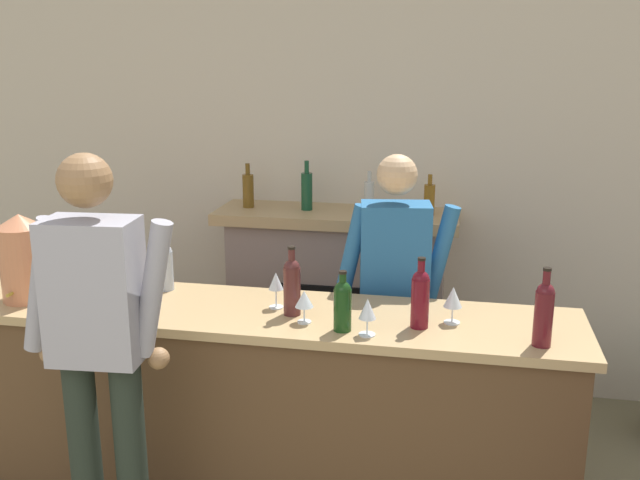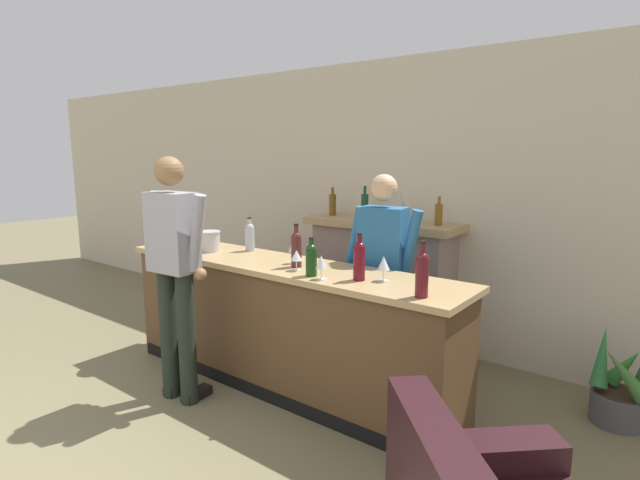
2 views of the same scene
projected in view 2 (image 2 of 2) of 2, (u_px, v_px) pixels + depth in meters
The scene contains 17 objects.
wall_back_panel at pixel (366, 201), 5.12m from camera, with size 12.00×0.07×2.75m.
bar_counter at pixel (283, 325), 3.97m from camera, with size 3.03×0.64×1.02m.
fireplace_stone at pixel (381, 282), 4.83m from camera, with size 1.52×0.52×1.55m.
potted_plant_corner at pixel (621, 389), 3.45m from camera, with size 0.42×0.40×0.71m.
person_customer at pixel (175, 268), 3.66m from camera, with size 0.66×0.32×1.84m.
person_bartender at pixel (382, 271), 3.94m from camera, with size 0.65×0.35×1.71m.
copper_dispenser at pixel (179, 224), 4.48m from camera, with size 0.23×0.26×0.43m.
ice_bucket_steel at pixel (209, 241), 4.35m from camera, with size 0.20×0.20×0.18m.
wine_bottle_chardonnay_pale at pixel (311, 258), 3.47m from camera, with size 0.08×0.08×0.27m.
wine_bottle_port_short at pixel (359, 259), 3.34m from camera, with size 0.08×0.08×0.32m.
wine_bottle_merlot_tall at pixel (296, 248), 3.74m from camera, with size 0.08×0.08×0.33m.
wine_bottle_burgundy_dark at pixel (422, 272), 2.95m from camera, with size 0.08×0.08×0.34m.
wine_bottle_rose_blush at pixel (250, 236), 4.35m from camera, with size 0.08×0.08×0.30m.
wine_glass_back_row at pixel (384, 264), 3.32m from camera, with size 0.08×0.08×0.17m.
wine_glass_mid_counter at pixel (296, 256), 3.63m from camera, with size 0.08×0.08×0.15m.
wine_glass_by_dispenser at pixel (293, 248), 3.85m from camera, with size 0.07×0.07×0.18m.
wine_glass_front_right at pixel (321, 263), 3.37m from camera, with size 0.08×0.08×0.17m.
Camera 2 is at (2.75, -0.26, 1.87)m, focal length 28.00 mm.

